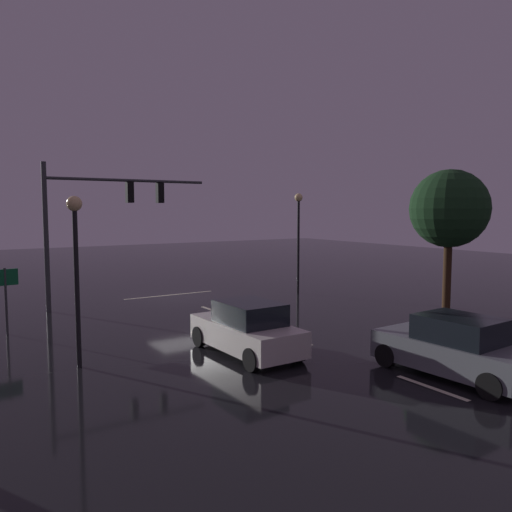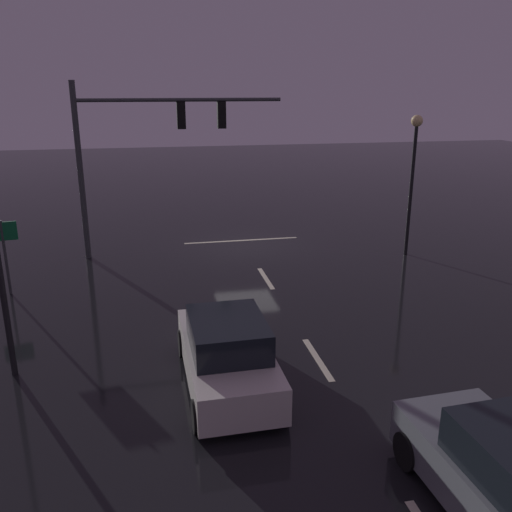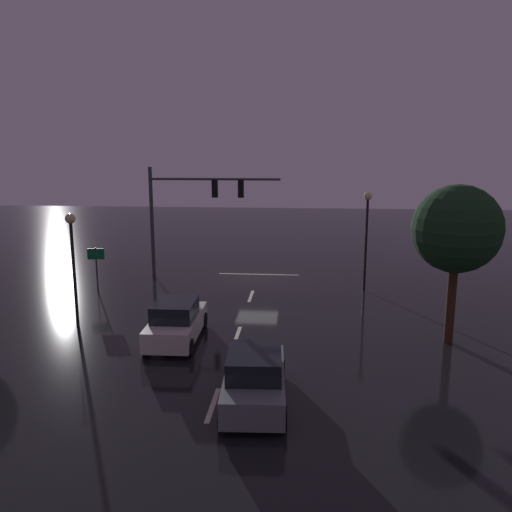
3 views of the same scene
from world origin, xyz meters
name	(u,v)px [view 2 (image 2 of 3)]	position (x,y,z in m)	size (l,w,h in m)	color
ground_plane	(245,247)	(0.00, 0.00, 0.00)	(80.00, 80.00, 0.00)	black
traffic_signal_assembly	(145,137)	(3.87, 0.21, 4.64)	(7.84, 0.47, 6.69)	#383A3D
lane_dash_far	(266,278)	(0.00, 4.00, 0.00)	(2.20, 0.16, 0.01)	beige
lane_dash_mid	(318,359)	(0.00, 10.00, 0.00)	(2.20, 0.16, 0.01)	beige
stop_bar	(241,240)	(0.00, -0.98, 0.00)	(5.00, 0.16, 0.01)	beige
car_approaching	(227,354)	(2.38, 10.78, 0.80)	(1.98, 4.40, 1.70)	silver
street_lamp_left_kerb	(414,160)	(-6.15, 2.31, 3.78)	(0.44, 0.44, 5.46)	black
route_sign	(3,242)	(8.48, 3.82, 1.78)	(0.90, 0.19, 2.47)	#383A3D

